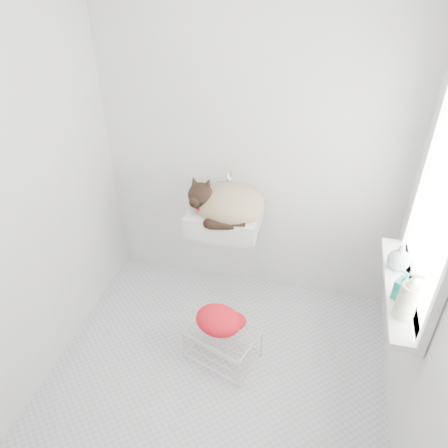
% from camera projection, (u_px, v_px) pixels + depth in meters
% --- Properties ---
extents(floor, '(2.20, 2.00, 0.02)m').
position_uv_depth(floor, '(217.00, 374.00, 2.97)').
color(floor, silver).
rests_on(floor, ground).
extents(back_wall, '(2.20, 0.02, 2.50)m').
position_uv_depth(back_wall, '(252.00, 142.00, 3.06)').
color(back_wall, white).
rests_on(back_wall, ground).
extents(right_wall, '(0.02, 2.00, 2.50)m').
position_uv_depth(right_wall, '(444.00, 253.00, 2.04)').
color(right_wall, white).
rests_on(right_wall, ground).
extents(left_wall, '(0.02, 2.00, 2.50)m').
position_uv_depth(left_wall, '(26.00, 194.00, 2.48)').
color(left_wall, white).
rests_on(left_wall, ground).
extents(window_glass, '(0.01, 0.80, 1.00)m').
position_uv_depth(window_glass, '(440.00, 212.00, 2.15)').
color(window_glass, white).
rests_on(window_glass, right_wall).
extents(window_frame, '(0.04, 0.90, 1.10)m').
position_uv_depth(window_frame, '(437.00, 211.00, 2.15)').
color(window_frame, white).
rests_on(window_frame, right_wall).
extents(windowsill, '(0.16, 0.88, 0.04)m').
position_uv_depth(windowsill, '(400.00, 288.00, 2.46)').
color(windowsill, white).
rests_on(windowsill, right_wall).
extents(sink, '(0.49, 0.43, 0.20)m').
position_uv_depth(sink, '(225.00, 208.00, 3.10)').
color(sink, white).
rests_on(sink, back_wall).
extents(faucet, '(0.18, 0.13, 0.18)m').
position_uv_depth(faucet, '(231.00, 178.00, 3.17)').
color(faucet, silver).
rests_on(faucet, sink).
extents(cat, '(0.52, 0.43, 0.32)m').
position_uv_depth(cat, '(226.00, 204.00, 3.06)').
color(cat, tan).
rests_on(cat, sink).
extents(wire_rack, '(0.51, 0.43, 0.26)m').
position_uv_depth(wire_rack, '(223.00, 342.00, 3.00)').
color(wire_rack, silver).
rests_on(wire_rack, floor).
extents(towel, '(0.38, 0.32, 0.13)m').
position_uv_depth(towel, '(218.00, 324.00, 2.95)').
color(towel, '#FF0006').
rests_on(towel, wire_rack).
extents(bottle_a, '(0.12, 0.12, 0.24)m').
position_uv_depth(bottle_a, '(402.00, 315.00, 2.26)').
color(bottle_a, '#EDF0C4').
rests_on(bottle_a, windowsill).
extents(bottle_b, '(0.11, 0.11, 0.18)m').
position_uv_depth(bottle_b, '(400.00, 298.00, 2.36)').
color(bottle_b, '#189781').
rests_on(bottle_b, windowsill).
extents(bottle_c, '(0.18, 0.18, 0.17)m').
position_uv_depth(bottle_c, '(397.00, 267.00, 2.57)').
color(bottle_c, '#ABBBC2').
rests_on(bottle_c, windowsill).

